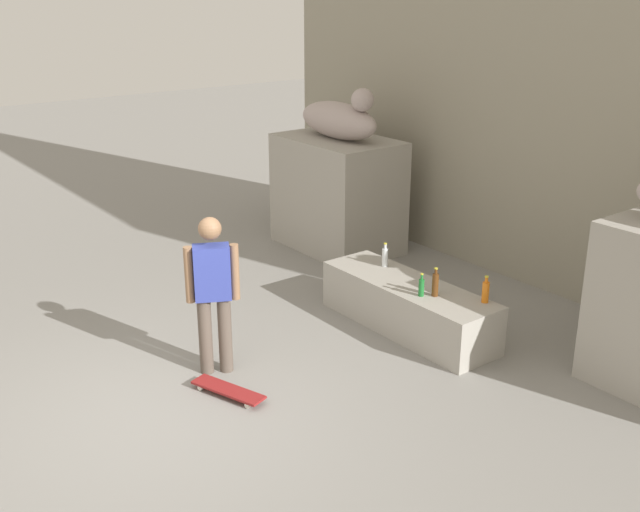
% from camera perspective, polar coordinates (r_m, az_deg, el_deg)
% --- Properties ---
extents(ground_plane, '(40.00, 40.00, 0.00)m').
position_cam_1_polar(ground_plane, '(7.42, -11.28, -11.52)').
color(ground_plane, gray).
extents(facade_wall, '(10.12, 0.60, 6.04)m').
position_cam_1_polar(facade_wall, '(10.09, 18.10, 14.46)').
color(facade_wall, gray).
rests_on(facade_wall, ground_plane).
extents(pedestal_left, '(1.83, 1.21, 1.67)m').
position_cam_1_polar(pedestal_left, '(11.36, 1.33, 4.69)').
color(pedestal_left, '#A39E93').
rests_on(pedestal_left, ground_plane).
extents(statue_reclining_left, '(1.61, 0.60, 0.78)m').
position_cam_1_polar(statue_reclining_left, '(11.09, 1.49, 10.22)').
color(statue_reclining_left, '#B6A4A1').
rests_on(statue_reclining_left, pedestal_left).
extents(ledge_block, '(2.29, 0.71, 0.57)m').
position_cam_1_polar(ledge_block, '(8.85, 6.61, -3.74)').
color(ledge_block, '#A39E93').
rests_on(ledge_block, ground_plane).
extents(skater, '(0.34, 0.49, 1.67)m').
position_cam_1_polar(skater, '(7.68, -8.03, -2.46)').
color(skater, brown).
rests_on(skater, ground_plane).
extents(skateboard, '(0.82, 0.45, 0.08)m').
position_cam_1_polar(skateboard, '(7.58, -6.90, -9.93)').
color(skateboard, maroon).
rests_on(skateboard, ground_plane).
extents(bottle_clear, '(0.07, 0.07, 0.29)m').
position_cam_1_polar(bottle_clear, '(9.18, 4.89, -0.05)').
color(bottle_clear, silver).
rests_on(bottle_clear, ledge_block).
extents(bottle_orange, '(0.08, 0.08, 0.30)m').
position_cam_1_polar(bottle_orange, '(8.32, 12.29, -2.61)').
color(bottle_orange, orange).
rests_on(bottle_orange, ledge_block).
extents(bottle_brown, '(0.07, 0.07, 0.33)m').
position_cam_1_polar(bottle_brown, '(8.38, 8.63, -2.10)').
color(bottle_brown, '#593314').
rests_on(bottle_brown, ledge_block).
extents(bottle_green, '(0.06, 0.06, 0.26)m').
position_cam_1_polar(bottle_green, '(8.37, 7.60, -2.31)').
color(bottle_green, '#1E722D').
rests_on(bottle_green, ledge_block).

